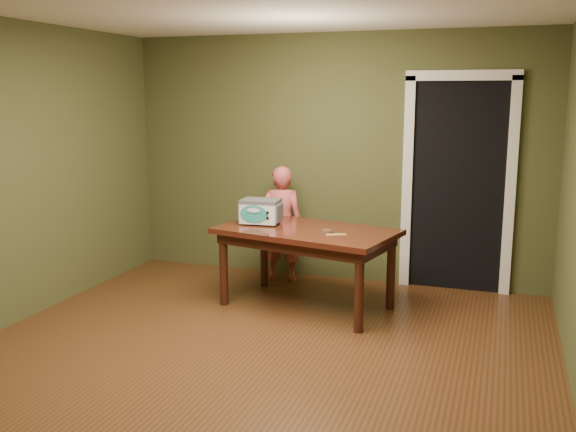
# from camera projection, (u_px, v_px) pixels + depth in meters

# --- Properties ---
(floor) EXTENTS (5.00, 5.00, 0.00)m
(floor) POSITION_uv_depth(u_px,v_px,m) (243.00, 367.00, 4.72)
(floor) COLOR #553118
(floor) RESTS_ON ground
(room_shell) EXTENTS (4.52, 5.02, 2.61)m
(room_shell) POSITION_uv_depth(u_px,v_px,m) (240.00, 134.00, 4.40)
(room_shell) COLOR #424726
(room_shell) RESTS_ON ground
(doorway) EXTENTS (1.10, 0.66, 2.25)m
(doorway) POSITION_uv_depth(u_px,v_px,m) (460.00, 183.00, 6.69)
(doorway) COLOR black
(doorway) RESTS_ON ground
(dining_table) EXTENTS (1.75, 1.22, 0.75)m
(dining_table) POSITION_uv_depth(u_px,v_px,m) (307.00, 239.00, 5.93)
(dining_table) COLOR #36150C
(dining_table) RESTS_ON floor
(toy_oven) EXTENTS (0.40, 0.29, 0.24)m
(toy_oven) POSITION_uv_depth(u_px,v_px,m) (261.00, 211.00, 6.11)
(toy_oven) COLOR #4C4F54
(toy_oven) RESTS_ON dining_table
(baking_pan) EXTENTS (0.10, 0.10, 0.02)m
(baking_pan) POSITION_uv_depth(u_px,v_px,m) (327.00, 231.00, 5.76)
(baking_pan) COLOR silver
(baking_pan) RESTS_ON dining_table
(spatula) EXTENTS (0.17, 0.11, 0.01)m
(spatula) POSITION_uv_depth(u_px,v_px,m) (336.00, 234.00, 5.65)
(spatula) COLOR #DBD15F
(spatula) RESTS_ON dining_table
(child) EXTENTS (0.48, 0.35, 1.24)m
(child) POSITION_uv_depth(u_px,v_px,m) (282.00, 224.00, 6.80)
(child) COLOR #C85252
(child) RESTS_ON floor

